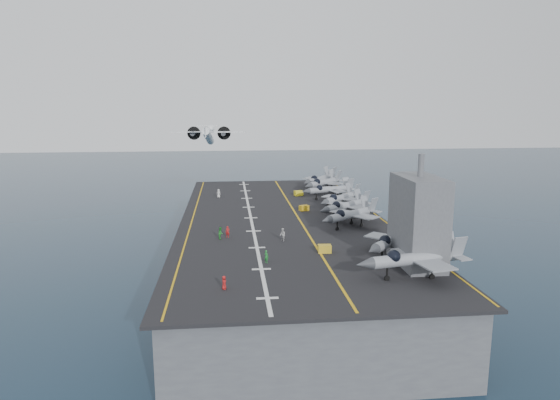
{
  "coord_description": "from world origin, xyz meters",
  "views": [
    {
      "loc": [
        -10.04,
        -92.51,
        31.86
      ],
      "look_at": [
        0.0,
        4.0,
        13.0
      ],
      "focal_mm": 32.0,
      "sensor_mm": 36.0,
      "label": 1
    }
  ],
  "objects": [
    {
      "name": "fighter_jet_1",
      "position": [
        13.45,
        -25.43,
        12.76
      ],
      "size": [
        15.96,
        16.1,
        4.72
      ],
      "primitive_type": null,
      "color": "#9EA7B0",
      "rests_on": "flight_deck"
    },
    {
      "name": "fighter_jet_0",
      "position": [
        13.12,
        -34.92,
        12.96
      ],
      "size": [
        16.41,
        12.61,
        5.11
      ],
      "primitive_type": null,
      "color": "#9EA5B0",
      "rests_on": "flight_deck"
    },
    {
      "name": "fighter_jet_6",
      "position": [
        13.02,
        17.87,
        12.64
      ],
      "size": [
        14.88,
        12.07,
        4.48
      ],
      "primitive_type": null,
      "color": "#90989F",
      "rests_on": "flight_deck"
    },
    {
      "name": "tow_cart_c",
      "position": [
        6.31,
        22.28,
        10.98
      ],
      "size": [
        2.18,
        1.68,
        1.16
      ],
      "primitive_type": null,
      "color": "yellow",
      "rests_on": "flight_deck"
    },
    {
      "name": "fighter_jet_8",
      "position": [
        13.3,
        31.8,
        12.92
      ],
      "size": [
        16.69,
        17.33,
        5.03
      ],
      "primitive_type": null,
      "color": "gray",
      "rests_on": "flight_deck"
    },
    {
      "name": "crew_2",
      "position": [
        -11.49,
        -14.38,
        11.38
      ],
      "size": [
        0.92,
        1.26,
        1.96
      ],
      "primitive_type": "imported",
      "color": "#22922A",
      "rests_on": "flight_deck"
    },
    {
      "name": "transport_plane",
      "position": [
        -15.97,
        60.58,
        22.02
      ],
      "size": [
        23.43,
        16.72,
        5.32
      ],
      "primitive_type": null,
      "color": "silver"
    },
    {
      "name": "tow_cart_a",
      "position": [
        3.7,
        -23.45,
        10.97
      ],
      "size": [
        1.99,
        1.36,
        1.15
      ],
      "primitive_type": null,
      "color": "gold",
      "rests_on": "flight_deck"
    },
    {
      "name": "landing_centerline",
      "position": [
        -6.0,
        0.0,
        10.42
      ],
      "size": [
        0.5,
        90.0,
        0.02
      ],
      "primitive_type": "cube",
      "color": "silver",
      "rests_on": "flight_deck"
    },
    {
      "name": "crew_7",
      "position": [
        -1.72,
        -16.59,
        11.42
      ],
      "size": [
        1.12,
        1.4,
        2.04
      ],
      "primitive_type": "imported",
      "color": "silver",
      "rests_on": "flight_deck"
    },
    {
      "name": "ground",
      "position": [
        0.0,
        0.0,
        0.0
      ],
      "size": [
        500.0,
        500.0,
        0.0
      ],
      "primitive_type": "plane",
      "color": "#142135",
      "rests_on": "ground"
    },
    {
      "name": "island_superstructure",
      "position": [
        15.0,
        -30.0,
        17.9
      ],
      "size": [
        5.0,
        10.0,
        15.0
      ],
      "primitive_type": null,
      "color": "#56595E",
      "rests_on": "flight_deck"
    },
    {
      "name": "hull",
      "position": [
        0.0,
        0.0,
        5.0
      ],
      "size": [
        36.0,
        90.0,
        10.0
      ],
      "primitive_type": "cube",
      "color": "#56595E",
      "rests_on": "ground"
    },
    {
      "name": "fighter_jet_3",
      "position": [
        11.38,
        -8.56,
        12.76
      ],
      "size": [
        16.3,
        15.36,
        4.71
      ],
      "primitive_type": null,
      "color": "#8E959D",
      "rests_on": "flight_deck"
    },
    {
      "name": "crew_5",
      "position": [
        -12.44,
        21.67,
        11.39
      ],
      "size": [
        1.37,
        1.12,
        1.98
      ],
      "primitive_type": "imported",
      "color": "silver",
      "rests_on": "flight_deck"
    },
    {
      "name": "crew_6",
      "position": [
        -5.14,
        -27.34,
        11.29
      ],
      "size": [
        1.24,
        1.28,
        1.79
      ],
      "primitive_type": "imported",
      "color": "#1C7D2B",
      "rests_on": "flight_deck"
    },
    {
      "name": "crew_0",
      "position": [
        -10.82,
        -36.69,
        11.22
      ],
      "size": [
        0.76,
        1.05,
        1.63
      ],
      "primitive_type": "imported",
      "color": "#B21919",
      "rests_on": "flight_deck"
    },
    {
      "name": "fighter_jet_7",
      "position": [
        13.29,
        26.79,
        12.85
      ],
      "size": [
        16.63,
        16.69,
        4.91
      ],
      "primitive_type": null,
      "color": "gray",
      "rests_on": "flight_deck"
    },
    {
      "name": "fighter_jet_5",
      "position": [
        13.0,
        6.97,
        12.71
      ],
      "size": [
        15.62,
        15.73,
        4.62
      ],
      "primitive_type": null,
      "color": "gray",
      "rests_on": "flight_deck"
    },
    {
      "name": "fighter_jet_4",
      "position": [
        12.29,
        -0.8,
        12.72
      ],
      "size": [
        16.01,
        15.17,
        4.63
      ],
      "primitive_type": null,
      "color": "#9096A0",
      "rests_on": "flight_deck"
    },
    {
      "name": "foul_line",
      "position": [
        3.0,
        0.0,
        10.42
      ],
      "size": [
        0.35,
        90.0,
        0.02
      ],
      "primitive_type": "cube",
      "color": "gold",
      "rests_on": "flight_deck"
    },
    {
      "name": "flight_deck",
      "position": [
        0.0,
        0.0,
        10.2
      ],
      "size": [
        38.0,
        92.0,
        0.4
      ],
      "primitive_type": "cube",
      "color": "black",
      "rests_on": "hull"
    },
    {
      "name": "crew_1",
      "position": [
        -10.39,
        -13.56,
        11.33
      ],
      "size": [
        1.28,
        1.03,
        1.86
      ],
      "primitive_type": "imported",
      "color": "#B21919",
      "rests_on": "flight_deck"
    },
    {
      "name": "deck_edge_stbd",
      "position": [
        18.5,
        0.0,
        10.42
      ],
      "size": [
        0.25,
        90.0,
        0.02
      ],
      "primitive_type": "cube",
      "color": "gold",
      "rests_on": "flight_deck"
    },
    {
      "name": "deck_edge_port",
      "position": [
        -17.0,
        0.0,
        10.42
      ],
      "size": [
        0.25,
        90.0,
        0.02
      ],
      "primitive_type": "cube",
      "color": "gold",
      "rests_on": "flight_deck"
    },
    {
      "name": "tow_cart_b",
      "position": [
        5.06,
        5.55,
        10.94
      ],
      "size": [
        2.12,
        1.77,
        1.09
      ],
      "primitive_type": null,
      "color": "gold",
      "rests_on": "flight_deck"
    }
  ]
}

